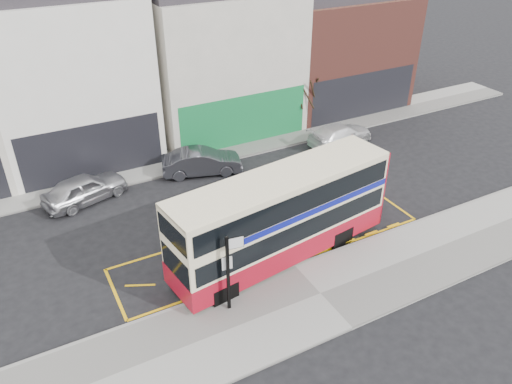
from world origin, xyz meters
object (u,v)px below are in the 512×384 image
double_decker_bus (283,215)px  street_tree_right (306,84)px  car_grey (202,162)px  car_white (340,134)px  bus_stop_post (229,267)px  car_silver (85,188)px

double_decker_bus → street_tree_right: 13.52m
car_grey → street_tree_right: street_tree_right is taller
double_decker_bus → street_tree_right: bearing=45.2°
car_white → street_tree_right: street_tree_right is taller
bus_stop_post → car_grey: bus_stop_post is taller
car_silver → car_grey: (6.30, -0.10, -0.01)m
double_decker_bus → car_grey: double_decker_bus is taller
bus_stop_post → car_grey: size_ratio=0.75×
car_silver → car_grey: 6.30m
car_white → bus_stop_post: bearing=123.4°
car_grey → bus_stop_post: bearing=179.5°
car_silver → street_tree_right: size_ratio=0.94×
car_grey → car_white: (9.00, -0.51, -0.09)m
car_silver → car_white: car_silver is taller
double_decker_bus → street_tree_right: size_ratio=2.25×
street_tree_right → car_silver: bearing=-170.9°
car_silver → car_white: size_ratio=0.98×
car_grey → street_tree_right: size_ratio=0.96×
bus_stop_post → car_silver: size_ratio=0.77×
double_decker_bus → street_tree_right: street_tree_right is taller
car_white → street_tree_right: size_ratio=0.96×
bus_stop_post → car_silver: (-3.12, 10.39, -1.37)m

